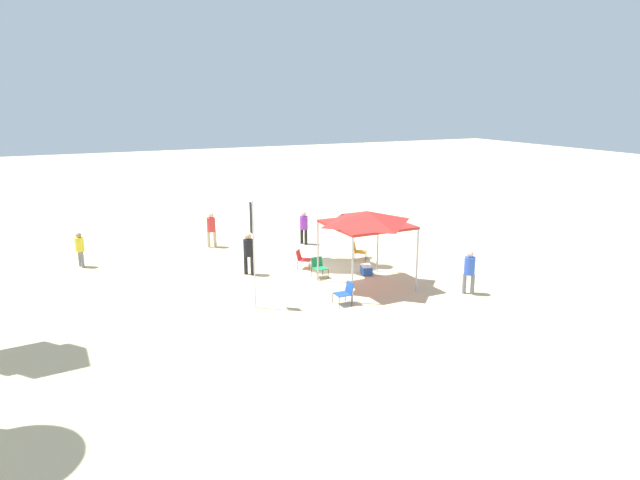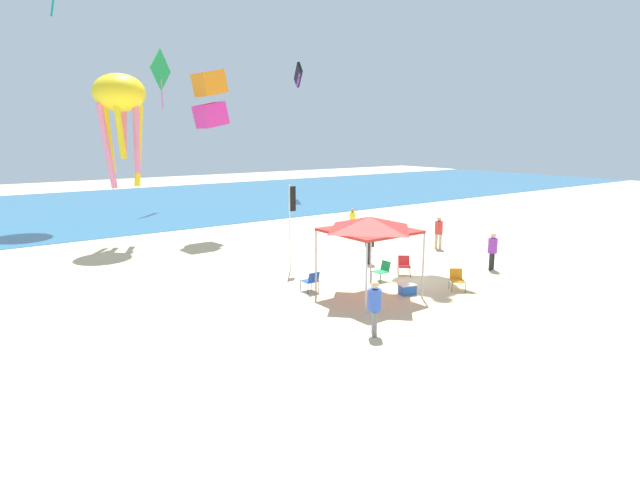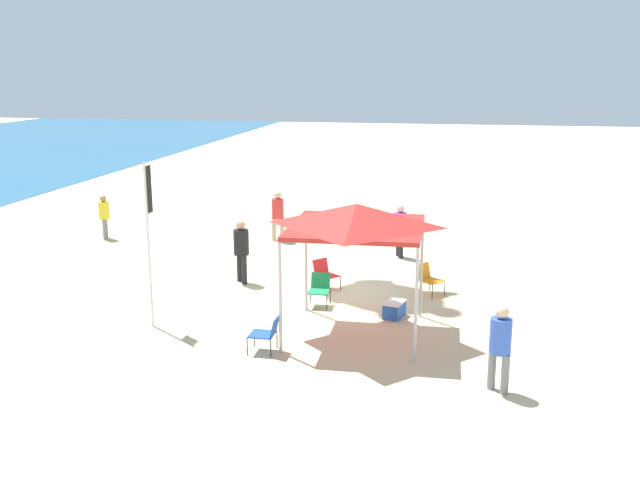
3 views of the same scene
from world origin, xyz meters
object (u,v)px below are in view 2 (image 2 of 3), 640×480
object	(u,v)px
folding_chair_left_of_tent	(311,280)
kite_parafoil_black	(298,75)
canopy_tent	(370,225)
kite_box_orange	(210,99)
folding_chair_near_cooler	(404,264)
person_near_umbrella	(439,230)
person_kite_handler	(375,303)
cooler_box	(407,289)
banner_flag	(291,220)
person_beachcomber	(352,219)
folding_chair_right_of_tent	(457,278)
kite_octopus_yellow	(120,99)
person_watching_sky	(493,248)
person_by_tent	(370,242)
kite_diamond_green	(161,72)
folding_chair_facing_ocean	(383,270)

from	to	relation	value
folding_chair_left_of_tent	kite_parafoil_black	xyz separation A→B (m)	(17.96, 27.51, 11.23)
canopy_tent	kite_box_orange	bearing A→B (deg)	87.88
folding_chair_near_cooler	person_near_umbrella	world-z (taller)	person_near_umbrella
person_kite_handler	canopy_tent	bearing A→B (deg)	0.35
cooler_box	banner_flag	distance (m)	6.21
folding_chair_left_of_tent	person_beachcomber	size ratio (longest dim) A/B	0.52
person_kite_handler	kite_box_orange	bearing A→B (deg)	29.59
folding_chair_right_of_tent	folding_chair_near_cooler	distance (m)	2.84
kite_octopus_yellow	kite_parafoil_black	world-z (taller)	kite_parafoil_black
person_near_umbrella	person_beachcomber	size ratio (longest dim) A/B	1.12
person_beachcomber	kite_parafoil_black	size ratio (longest dim) A/B	0.47
banner_flag	person_watching_sky	distance (m)	9.21
person_kite_handler	kite_octopus_yellow	size ratio (longest dim) A/B	0.28
person_by_tent	person_beachcomber	bearing A→B (deg)	16.18
kite_parafoil_black	person_by_tent	bearing A→B (deg)	-179.75
person_near_umbrella	kite_octopus_yellow	distance (m)	18.51
person_beachcomber	banner_flag	bearing A→B (deg)	14.62
person_by_tent	cooler_box	bearing A→B (deg)	-154.78
person_by_tent	person_near_umbrella	size ratio (longest dim) A/B	1.03
kite_octopus_yellow	kite_diamond_green	bearing A→B (deg)	173.86
person_kite_handler	kite_octopus_yellow	world-z (taller)	kite_octopus_yellow
folding_chair_right_of_tent	kite_box_orange	size ratio (longest dim) A/B	0.24
canopy_tent	kite_octopus_yellow	size ratio (longest dim) A/B	0.50
folding_chair_left_of_tent	person_near_umbrella	distance (m)	10.29
banner_flag	person_near_umbrella	xyz separation A→B (m)	(8.93, -0.79, -1.32)
person_beachcomber	folding_chair_right_of_tent	bearing A→B (deg)	50.55
folding_chair_facing_ocean	person_beachcomber	world-z (taller)	person_beachcomber
folding_chair_left_of_tent	kite_parafoil_black	world-z (taller)	kite_parafoil_black
folding_chair_left_of_tent	person_beachcomber	world-z (taller)	person_beachcomber
person_near_umbrella	cooler_box	bearing A→B (deg)	129.33
person_beachcomber	kite_diamond_green	distance (m)	21.85
folding_chair_right_of_tent	person_beachcomber	size ratio (longest dim) A/B	0.52
folding_chair_left_of_tent	folding_chair_near_cooler	size ratio (longest dim) A/B	1.00
canopy_tent	person_near_umbrella	distance (m)	9.59
folding_chair_left_of_tent	folding_chair_right_of_tent	size ratio (longest dim) A/B	1.00
banner_flag	person_near_umbrella	distance (m)	9.06
folding_chair_near_cooler	kite_octopus_yellow	distance (m)	17.56
folding_chair_left_of_tent	person_by_tent	xyz separation A→B (m)	(4.86, 2.06, 0.59)
cooler_box	kite_parafoil_black	size ratio (longest dim) A/B	0.21
folding_chair_left_of_tent	person_by_tent	bearing A→B (deg)	-156.62
folding_chair_right_of_tent	kite_diamond_green	distance (m)	32.18
cooler_box	person_near_umbrella	distance (m)	8.72
person_watching_sky	banner_flag	bearing A→B (deg)	125.65
banner_flag	kite_octopus_yellow	world-z (taller)	kite_octopus_yellow
cooler_box	person_kite_handler	size ratio (longest dim) A/B	0.41
folding_chair_facing_ocean	person_watching_sky	world-z (taller)	person_watching_sky
kite_octopus_yellow	folding_chair_left_of_tent	bearing A→B (deg)	34.15
folding_chair_right_of_tent	banner_flag	distance (m)	7.54
cooler_box	folding_chair_left_of_tent	bearing A→B (deg)	138.20
folding_chair_near_cooler	cooler_box	bearing A→B (deg)	-92.78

